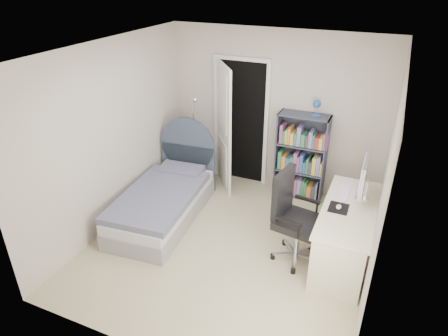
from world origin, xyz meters
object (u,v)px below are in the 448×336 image
at_px(bed, 165,199).
at_px(nightstand, 196,156).
at_px(bookcase, 301,160).
at_px(office_chair, 292,213).
at_px(floor_lamp, 195,150).
at_px(desk, 346,231).

relative_size(bed, nightstand, 3.28).
distance_m(bed, bookcase, 2.15).
distance_m(bookcase, office_chair, 1.54).
height_order(nightstand, floor_lamp, floor_lamp).
xyz_separation_m(bed, bookcase, (1.63, 1.35, 0.34)).
bearing_deg(desk, bed, -178.78).
bearing_deg(nightstand, bed, -84.94).
bearing_deg(office_chair, desk, 19.34).
relative_size(nightstand, office_chair, 0.53).
bearing_deg(office_chair, bed, 174.96).
xyz_separation_m(desk, office_chair, (-0.63, -0.22, 0.23)).
height_order(nightstand, office_chair, office_chair).
distance_m(bookcase, desk, 1.59).
relative_size(nightstand, floor_lamp, 0.41).
relative_size(nightstand, bookcase, 0.39).
bearing_deg(floor_lamp, desk, -20.46).
relative_size(bed, office_chair, 1.73).
height_order(nightstand, bookcase, bookcase).
height_order(bookcase, desk, bookcase).
xyz_separation_m(bed, desk, (2.52, 0.05, 0.14)).
relative_size(floor_lamp, office_chair, 1.30).
xyz_separation_m(nightstand, desk, (2.63, -1.14, -0.00)).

